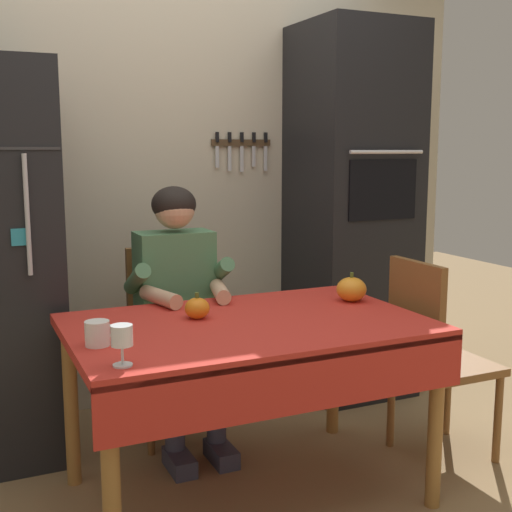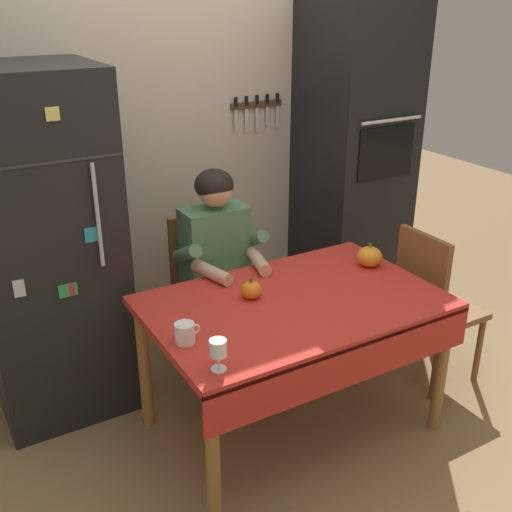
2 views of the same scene
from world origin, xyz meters
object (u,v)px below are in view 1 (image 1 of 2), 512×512
object	(u,v)px
chair_behind_person	(169,331)
dining_table	(249,343)
seated_person	(179,295)
pumpkin_large	(197,308)
wall_oven	(351,213)
pumpkin_medium	(351,289)
coffee_mug	(98,333)
wine_glass	(122,338)
chair_right_side	(432,351)

from	to	relation	value
chair_behind_person	dining_table	bearing A→B (deg)	-83.17
seated_person	pumpkin_large	distance (m)	0.47
chair_behind_person	seated_person	distance (m)	0.29
wall_oven	pumpkin_medium	xyz separation A→B (m)	(-0.48, -0.77, -0.26)
seated_person	coffee_mug	xyz separation A→B (m)	(-0.51, -0.67, 0.05)
dining_table	wine_glass	distance (m)	0.69
chair_behind_person	wall_oven	bearing A→B (deg)	6.48
wine_glass	pumpkin_large	xyz separation A→B (m)	(0.41, 0.47, -0.05)
dining_table	pumpkin_large	bearing A→B (deg)	139.01
pumpkin_large	seated_person	bearing A→B (deg)	81.08
seated_person	coffee_mug	world-z (taller)	seated_person
seated_person	coffee_mug	size ratio (longest dim) A/B	10.93
coffee_mug	pumpkin_large	size ratio (longest dim) A/B	1.06
chair_behind_person	chair_right_side	bearing A→B (deg)	-38.99
wall_oven	pumpkin_large	distance (m)	1.47
wall_oven	seated_person	bearing A→B (deg)	-164.43
seated_person	pumpkin_medium	distance (m)	0.80
seated_person	chair_behind_person	bearing A→B (deg)	90.00
wall_oven	chair_right_side	distance (m)	1.09
seated_person	chair_right_side	xyz separation A→B (m)	(1.00, -0.62, -0.23)
pumpkin_medium	seated_person	bearing A→B (deg)	145.66
dining_table	pumpkin_large	world-z (taller)	pumpkin_large
chair_right_side	seated_person	bearing A→B (deg)	148.21
pumpkin_large	pumpkin_medium	world-z (taller)	pumpkin_medium
chair_behind_person	pumpkin_large	bearing A→B (deg)	-96.35
wine_glass	seated_person	bearing A→B (deg)	62.29
seated_person	chair_right_side	bearing A→B (deg)	-31.79
pumpkin_medium	chair_right_side	bearing A→B (deg)	-26.28
chair_behind_person	chair_right_side	xyz separation A→B (m)	(1.00, -0.81, 0.00)
seated_person	wine_glass	world-z (taller)	seated_person
wall_oven	chair_behind_person	xyz separation A→B (m)	(-1.14, -0.13, -0.54)
pumpkin_medium	chair_behind_person	bearing A→B (deg)	135.93
dining_table	wine_glass	xyz separation A→B (m)	(-0.58, -0.32, 0.18)
chair_right_side	coffee_mug	size ratio (longest dim) A/B	8.16
chair_right_side	coffee_mug	bearing A→B (deg)	-178.01
seated_person	coffee_mug	distance (m)	0.84
wall_oven	coffee_mug	xyz separation A→B (m)	(-1.66, -0.99, -0.27)
wall_oven	pumpkin_medium	size ratio (longest dim) A/B	15.61
pumpkin_medium	wine_glass	bearing A→B (deg)	-157.66
seated_person	pumpkin_large	bearing A→B (deg)	-98.92
chair_behind_person	coffee_mug	world-z (taller)	chair_behind_person
wine_glass	pumpkin_medium	world-z (taller)	wine_glass
wall_oven	chair_behind_person	distance (m)	1.27
wine_glass	pumpkin_medium	distance (m)	1.24
dining_table	chair_right_side	size ratio (longest dim) A/B	1.51
wall_oven	coffee_mug	bearing A→B (deg)	-149.18
dining_table	coffee_mug	distance (m)	0.62
pumpkin_large	wall_oven	bearing A→B (deg)	32.58
wall_oven	chair_right_side	bearing A→B (deg)	-99.06
dining_table	wine_glass	world-z (taller)	wine_glass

